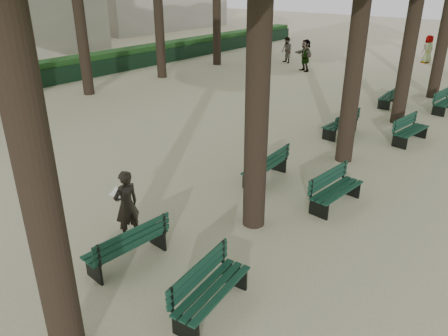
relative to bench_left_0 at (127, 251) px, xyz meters
The scene contains 15 objects.
ground 0.47m from the bench_left_0, 161.40° to the right, with size 120.00×120.00×0.00m, color #C2BA93.
bench_left_0 is the anchor object (origin of this frame).
bench_left_1 5.06m from the bench_left_0, 90.00° to the left, with size 0.68×1.83×0.92m.
bench_left_2 10.01m from the bench_left_0, 90.00° to the left, with size 0.69×1.83×0.92m.
bench_left_3 15.09m from the bench_left_0, 90.00° to the left, with size 0.70×1.84×0.92m.
bench_right_0 2.27m from the bench_left_0, ahead, with size 0.78×1.86×0.92m.
bench_right_1 5.40m from the bench_left_0, 65.20° to the left, with size 0.73×1.84×0.92m.
bench_right_2 11.07m from the bench_left_0, 78.18° to the left, with size 0.79×1.86×0.92m.
bench_right_3 15.77m from the bench_left_0, 81.73° to the left, with size 0.74×1.85×0.92m.
man_with_map 1.11m from the bench_left_0, 138.31° to the left, with size 0.64×0.69×1.64m.
pedestrian_d 27.14m from the bench_left_0, 93.72° to the left, with size 0.88×0.36×1.80m, color #262628.
pedestrian_a 23.06m from the bench_left_0, 113.19° to the left, with size 0.81×0.33×1.67m, color #262628.
pedestrian_e 20.73m from the bench_left_0, 109.18° to the left, with size 1.76×0.38×1.90m, color #262628.
fence 18.83m from the bench_left_0, 144.71° to the left, with size 0.08×42.00×0.90m, color black.
hedge 19.40m from the bench_left_0, 145.90° to the left, with size 1.20×42.00×1.20m, color #174317.
Camera 1 is at (6.57, -4.46, 5.45)m, focal length 35.00 mm.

